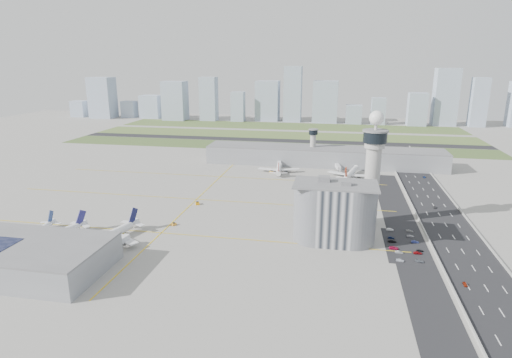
% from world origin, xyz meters
% --- Properties ---
extents(ground, '(1000.00, 1000.00, 0.00)m').
position_xyz_m(ground, '(0.00, 0.00, 0.00)').
color(ground, '#9D9A92').
extents(grass_strip_0, '(480.00, 50.00, 0.08)m').
position_xyz_m(grass_strip_0, '(-20.00, 225.00, 0.04)').
color(grass_strip_0, '#395327').
rests_on(grass_strip_0, ground).
extents(grass_strip_1, '(480.00, 60.00, 0.08)m').
position_xyz_m(grass_strip_1, '(-20.00, 300.00, 0.04)').
color(grass_strip_1, '#586F34').
rests_on(grass_strip_1, ground).
extents(grass_strip_2, '(480.00, 70.00, 0.08)m').
position_xyz_m(grass_strip_2, '(-20.00, 380.00, 0.04)').
color(grass_strip_2, '#3C5126').
rests_on(grass_strip_2, ground).
extents(runway, '(480.00, 22.00, 0.10)m').
position_xyz_m(runway, '(-20.00, 262.00, 0.06)').
color(runway, black).
rests_on(runway, ground).
extents(highway, '(28.00, 500.00, 0.10)m').
position_xyz_m(highway, '(115.00, 0.00, 0.05)').
color(highway, black).
rests_on(highway, ground).
extents(barrier_left, '(0.60, 500.00, 1.20)m').
position_xyz_m(barrier_left, '(101.00, 0.00, 0.60)').
color(barrier_left, '#9E9E99').
rests_on(barrier_left, ground).
extents(barrier_right, '(0.60, 500.00, 1.20)m').
position_xyz_m(barrier_right, '(129.00, 0.00, 0.60)').
color(barrier_right, '#9E9E99').
rests_on(barrier_right, ground).
extents(landside_road, '(18.00, 260.00, 0.08)m').
position_xyz_m(landside_road, '(90.00, -10.00, 0.04)').
color(landside_road, black).
rests_on(landside_road, ground).
extents(parking_lot, '(20.00, 44.00, 0.10)m').
position_xyz_m(parking_lot, '(88.00, -22.00, 0.05)').
color(parking_lot, black).
rests_on(parking_lot, ground).
extents(taxiway_line_h_0, '(260.00, 0.60, 0.01)m').
position_xyz_m(taxiway_line_h_0, '(-40.00, -30.00, 0.01)').
color(taxiway_line_h_0, yellow).
rests_on(taxiway_line_h_0, ground).
extents(taxiway_line_h_1, '(260.00, 0.60, 0.01)m').
position_xyz_m(taxiway_line_h_1, '(-40.00, 30.00, 0.01)').
color(taxiway_line_h_1, yellow).
rests_on(taxiway_line_h_1, ground).
extents(taxiway_line_h_2, '(260.00, 0.60, 0.01)m').
position_xyz_m(taxiway_line_h_2, '(-40.00, 90.00, 0.01)').
color(taxiway_line_h_2, yellow).
rests_on(taxiway_line_h_2, ground).
extents(taxiway_line_v, '(0.60, 260.00, 0.01)m').
position_xyz_m(taxiway_line_v, '(-40.00, 30.00, 0.01)').
color(taxiway_line_v, yellow).
rests_on(taxiway_line_v, ground).
extents(control_tower, '(14.00, 14.00, 64.50)m').
position_xyz_m(control_tower, '(72.00, 8.00, 35.04)').
color(control_tower, '#ADAAA5').
rests_on(control_tower, ground).
extents(secondary_tower, '(8.60, 8.60, 31.90)m').
position_xyz_m(secondary_tower, '(30.00, 150.00, 18.80)').
color(secondary_tower, '#ADAAA5').
rests_on(secondary_tower, ground).
extents(admin_building, '(42.00, 24.00, 33.50)m').
position_xyz_m(admin_building, '(51.99, -22.00, 15.30)').
color(admin_building, '#B2B2B7').
rests_on(admin_building, ground).
extents(terminal_pier, '(210.00, 32.00, 15.80)m').
position_xyz_m(terminal_pier, '(40.00, 148.00, 7.90)').
color(terminal_pier, gray).
rests_on(terminal_pier, ground).
extents(near_terminal, '(84.00, 42.00, 13.00)m').
position_xyz_m(near_terminal, '(-88.07, -82.02, 6.43)').
color(near_terminal, gray).
rests_on(near_terminal, ground).
extents(airplane_near_a, '(32.64, 37.48, 9.86)m').
position_xyz_m(airplane_near_a, '(-102.17, -49.66, 4.93)').
color(airplane_near_a, white).
rests_on(airplane_near_a, ground).
extents(airplane_near_b, '(47.68, 51.18, 11.55)m').
position_xyz_m(airplane_near_b, '(-90.82, -51.66, 5.77)').
color(airplane_near_b, white).
rests_on(airplane_near_b, ground).
extents(airplane_near_c, '(48.09, 52.77, 12.44)m').
position_xyz_m(airplane_near_c, '(-61.70, -47.04, 6.22)').
color(airplane_near_c, white).
rests_on(airplane_near_c, ground).
extents(airplane_far_a, '(39.73, 45.21, 11.61)m').
position_xyz_m(airplane_far_a, '(4.33, 114.86, 5.81)').
color(airplane_far_a, white).
rests_on(airplane_far_a, ground).
extents(airplane_far_b, '(46.41, 51.31, 12.29)m').
position_xyz_m(airplane_far_b, '(63.71, 108.53, 6.15)').
color(airplane_far_b, white).
rests_on(airplane_far_b, ground).
extents(jet_bridge_near_0, '(5.39, 14.31, 5.70)m').
position_xyz_m(jet_bridge_near_0, '(-113.00, -61.00, 2.85)').
color(jet_bridge_near_0, silver).
rests_on(jet_bridge_near_0, ground).
extents(jet_bridge_near_1, '(5.39, 14.31, 5.70)m').
position_xyz_m(jet_bridge_near_1, '(-83.00, -61.00, 2.85)').
color(jet_bridge_near_1, silver).
rests_on(jet_bridge_near_1, ground).
extents(jet_bridge_near_2, '(5.39, 14.31, 5.70)m').
position_xyz_m(jet_bridge_near_2, '(-53.00, -61.00, 2.85)').
color(jet_bridge_near_2, silver).
rests_on(jet_bridge_near_2, ground).
extents(jet_bridge_far_0, '(5.39, 14.31, 5.70)m').
position_xyz_m(jet_bridge_far_0, '(2.00, 132.00, 2.85)').
color(jet_bridge_far_0, silver).
rests_on(jet_bridge_far_0, ground).
extents(jet_bridge_far_1, '(5.39, 14.31, 5.70)m').
position_xyz_m(jet_bridge_far_1, '(52.00, 132.00, 2.85)').
color(jet_bridge_far_1, silver).
rests_on(jet_bridge_far_1, ground).
extents(tug_0, '(4.23, 3.47, 2.12)m').
position_xyz_m(tug_0, '(-90.30, -45.23, 1.06)').
color(tug_0, '#CE9611').
rests_on(tug_0, ground).
extents(tug_1, '(2.52, 3.43, 1.88)m').
position_xyz_m(tug_1, '(-60.91, -35.34, 0.94)').
color(tug_1, '#F0DC03').
rests_on(tug_1, ground).
extents(tug_2, '(3.25, 3.43, 1.64)m').
position_xyz_m(tug_2, '(-37.48, -18.00, 0.82)').
color(tug_2, '#F7A32D').
rests_on(tug_2, ground).
extents(tug_3, '(3.52, 4.05, 1.97)m').
position_xyz_m(tug_3, '(-35.99, 19.74, 0.98)').
color(tug_3, '#F39D08').
rests_on(tug_3, ground).
extents(tug_4, '(3.52, 3.80, 1.82)m').
position_xyz_m(tug_4, '(-1.42, 110.44, 0.91)').
color(tug_4, yellow).
rests_on(tug_4, ground).
extents(tug_5, '(3.47, 3.09, 1.68)m').
position_xyz_m(tug_5, '(42.17, 93.37, 0.84)').
color(tug_5, yellow).
rests_on(tug_5, ground).
extents(car_lot_0, '(3.88, 2.00, 1.26)m').
position_xyz_m(car_lot_0, '(83.29, -41.10, 0.63)').
color(car_lot_0, silver).
rests_on(car_lot_0, ground).
extents(car_lot_1, '(3.81, 1.56, 1.23)m').
position_xyz_m(car_lot_1, '(83.96, -32.07, 0.61)').
color(car_lot_1, gray).
rests_on(car_lot_1, ground).
extents(car_lot_2, '(4.86, 2.55, 1.30)m').
position_xyz_m(car_lot_2, '(81.96, -27.61, 0.65)').
color(car_lot_2, '#B20D3A').
rests_on(car_lot_2, ground).
extents(car_lot_3, '(4.76, 2.48, 1.32)m').
position_xyz_m(car_lot_3, '(82.14, -19.04, 0.66)').
color(car_lot_3, black).
rests_on(car_lot_3, ground).
extents(car_lot_4, '(3.48, 1.54, 1.16)m').
position_xyz_m(car_lot_4, '(82.04, -14.25, 0.58)').
color(car_lot_4, '#112051').
rests_on(car_lot_4, ground).
extents(car_lot_5, '(3.92, 1.49, 1.28)m').
position_xyz_m(car_lot_5, '(82.67, -2.72, 0.64)').
color(car_lot_5, white).
rests_on(car_lot_5, ground).
extents(car_lot_6, '(4.15, 2.44, 1.08)m').
position_xyz_m(car_lot_6, '(92.11, -40.21, 0.54)').
color(car_lot_6, slate).
rests_on(car_lot_6, ground).
extents(car_lot_7, '(4.40, 2.15, 1.23)m').
position_xyz_m(car_lot_7, '(92.73, -31.22, 0.62)').
color(car_lot_7, maroon).
rests_on(car_lot_7, ground).
extents(car_lot_8, '(3.29, 1.39, 1.11)m').
position_xyz_m(car_lot_8, '(94.18, -28.09, 0.56)').
color(car_lot_8, black).
rests_on(car_lot_8, ground).
extents(car_lot_9, '(3.97, 1.89, 1.26)m').
position_xyz_m(car_lot_9, '(93.53, -17.74, 0.63)').
color(car_lot_9, navy).
rests_on(car_lot_9, ground).
extents(car_lot_10, '(4.21, 2.46, 1.10)m').
position_xyz_m(car_lot_10, '(92.36, -10.15, 0.55)').
color(car_lot_10, '#BAB8BF').
rests_on(car_lot_10, ground).
extents(car_lot_11, '(4.18, 2.09, 1.17)m').
position_xyz_m(car_lot_11, '(93.05, -2.82, 0.58)').
color(car_lot_11, '#9A9A9A').
rests_on(car_lot_11, ground).
extents(car_hw_0, '(1.47, 3.59, 1.22)m').
position_xyz_m(car_hw_0, '(107.04, -59.15, 0.61)').
color(car_hw_0, maroon).
rests_on(car_hw_0, ground).
extents(car_hw_1, '(1.72, 3.82, 1.22)m').
position_xyz_m(car_hw_1, '(114.49, 41.29, 0.61)').
color(car_hw_1, black).
rests_on(car_hw_1, ground).
extents(car_hw_2, '(2.11, 4.13, 1.12)m').
position_xyz_m(car_hw_2, '(121.67, 118.09, 0.56)').
color(car_hw_2, navy).
rests_on(car_hw_2, ground).
extents(car_hw_4, '(1.60, 3.29, 1.08)m').
position_xyz_m(car_hw_4, '(107.63, 178.24, 0.54)').
color(car_hw_4, slate).
rests_on(car_hw_4, ground).
extents(skyline_bldg_0, '(24.05, 19.24, 26.50)m').
position_xyz_m(skyline_bldg_0, '(-377.77, 421.70, 13.25)').
color(skyline_bldg_0, '#9EADC1').
rests_on(skyline_bldg_0, ground).
extents(skyline_bldg_1, '(37.63, 30.10, 65.60)m').
position_xyz_m(skyline_bldg_1, '(-331.22, 417.61, 32.80)').
color(skyline_bldg_1, '#9EADC1').
rests_on(skyline_bldg_1, ground).
extents(skyline_bldg_2, '(22.81, 18.25, 26.79)m').
position_xyz_m(skyline_bldg_2, '(-291.25, 430.16, 13.39)').
color(skyline_bldg_2, '#9EADC1').
rests_on(skyline_bldg_2, ground).
extents(skyline_bldg_3, '(32.30, 25.84, 36.93)m').
position_xyz_m(skyline_bldg_3, '(-252.58, 431.35, 18.47)').
color(skyline_bldg_3, '#9EADC1').
rests_on(skyline_bldg_3, ground).
extents(skyline_bldg_4, '(35.81, 28.65, 60.36)m').
position_xyz_m(skyline_bldg_4, '(-204.47, 415.19, 30.18)').
color(skyline_bldg_4, '#9EADC1').
rests_on(skyline_bldg_4, ground).
extents(skyline_bldg_5, '(25.49, 20.39, 66.89)m').
position_xyz_m(skyline_bldg_5, '(-150.11, 419.66, 33.44)').
color(skyline_bldg_5, '#9EADC1').
rests_on(skyline_bldg_5, ground).
extents(skyline_bldg_6, '(20.04, 16.03, 45.20)m').
position_xyz_m(skyline_bldg_6, '(-102.68, 417.90, 22.60)').
color(skyline_bldg_6, '#9EADC1').
rests_on(skyline_bldg_6, ground).
extents(skyline_bldg_7, '(35.76, 28.61, 61.22)m').
position_xyz_m(skyline_bldg_7, '(-59.44, 436.89, 30.61)').
color(skyline_bldg_7, '#9EADC1').
rests_on(skyline_bldg_7, ground).
extents(skyline_bldg_8, '(26.33, 21.06, 83.39)m').
position_xyz_m(skyline_bldg_8, '(-19.42, 431.56, 41.69)').
color(skyline_bldg_8, '#9EADC1').
rests_on(skyline_bldg_8, ground).
extents(skyline_bldg_9, '(36.96, 29.57, 62.11)m').
position_xyz_m(skyline_bldg_9, '(30.27, 432.32, 31.06)').
color(skyline_bldg_9, '#9EADC1').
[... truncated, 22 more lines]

